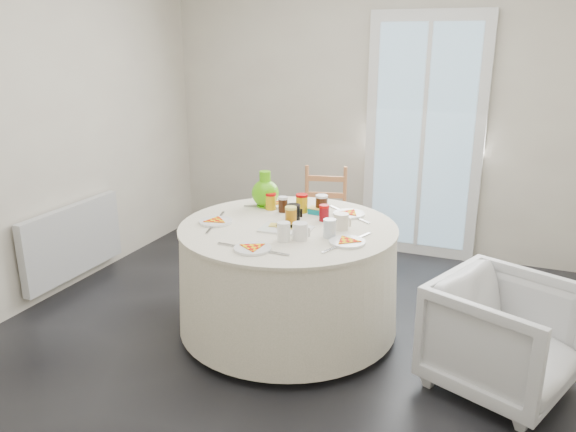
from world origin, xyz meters
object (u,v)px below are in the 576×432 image
at_px(radiator, 73,241).
at_px(green_pitcher, 265,188).
at_px(armchair, 505,325).
at_px(table, 288,278).
at_px(wooden_chair, 324,214).

height_order(radiator, green_pitcher, green_pitcher).
distance_m(radiator, armchair, 3.14).
height_order(armchair, green_pitcher, green_pitcher).
xyz_separation_m(table, wooden_chair, (-0.15, 1.14, 0.09)).
distance_m(armchair, green_pitcher, 1.79).
bearing_deg(table, armchair, -6.85).
xyz_separation_m(radiator, armchair, (3.14, -0.17, 0.01)).
distance_m(radiator, table, 1.80).
xyz_separation_m(table, armchair, (1.34, -0.16, 0.02)).
bearing_deg(green_pitcher, table, -45.16).
xyz_separation_m(wooden_chair, green_pitcher, (-0.17, -0.80, 0.40)).
height_order(radiator, armchair, armchair).
bearing_deg(wooden_chair, armchair, -54.96).
bearing_deg(wooden_chair, green_pitcher, -115.48).
bearing_deg(armchair, radiator, 109.24).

